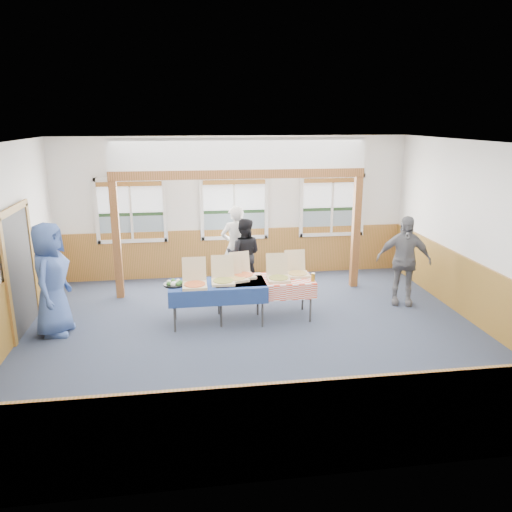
{
  "coord_description": "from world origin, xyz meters",
  "views": [
    {
      "loc": [
        -1.12,
        -7.73,
        3.58
      ],
      "look_at": [
        0.14,
        1.0,
        1.13
      ],
      "focal_mm": 35.0,
      "sensor_mm": 36.0,
      "label": 1
    }
  ],
  "objects": [
    {
      "name": "post_left",
      "position": [
        -2.5,
        2.3,
        1.2
      ],
      "size": [
        0.15,
        0.15,
        2.4
      ],
      "primitive_type": "cube",
      "color": "brown",
      "rests_on": "floor"
    },
    {
      "name": "man_blue",
      "position": [
        -3.38,
        0.61,
        0.97
      ],
      "size": [
        0.73,
        1.02,
        1.95
      ],
      "primitive_type": "imported",
      "rotation": [
        0.0,
        0.0,
        1.45
      ],
      "color": "#3A5493",
      "rests_on": "floor"
    },
    {
      "name": "table_right",
      "position": [
        0.25,
        0.76,
        0.7
      ],
      "size": [
        1.96,
        1.46,
        0.76
      ],
      "rotation": [
        0.0,
        0.0,
        0.38
      ],
      "color": "#333333",
      "rests_on": "floor"
    },
    {
      "name": "pizza_box_c",
      "position": [
        -0.5,
        0.67,
        0.82
      ],
      "size": [
        0.43,
        0.51,
        0.44
      ],
      "rotation": [
        0.0,
        0.0,
        -0.04
      ],
      "color": "#D4B68D",
      "rests_on": "table_right"
    },
    {
      "name": "veggie_tray",
      "position": [
        -1.35,
        0.64,
        0.79
      ],
      "size": [
        0.38,
        0.38,
        0.09
      ],
      "color": "black",
      "rests_on": "table_left"
    },
    {
      "name": "pizza_box_b",
      "position": [
        -0.26,
        0.8,
        0.82
      ],
      "size": [
        0.49,
        0.54,
        0.41
      ],
      "rotation": [
        0.0,
        0.0,
        0.28
      ],
      "color": "#D4B68D",
      "rests_on": "table_left"
    },
    {
      "name": "wall_front",
      "position": [
        0.0,
        -3.5,
        1.6
      ],
      "size": [
        8.0,
        0.0,
        8.0
      ],
      "primitive_type": "plane",
      "rotation": [
        -1.57,
        0.0,
        0.0
      ],
      "color": "silver",
      "rests_on": "floor"
    },
    {
      "name": "cased_opening",
      "position": [
        -3.96,
        0.9,
        1.05
      ],
      "size": [
        0.06,
        1.3,
        2.1
      ],
      "primitive_type": "cube",
      "color": "#333333",
      "rests_on": "wall_left"
    },
    {
      "name": "woman_white",
      "position": [
        -0.06,
        2.73,
        0.89
      ],
      "size": [
        0.73,
        0.56,
        1.78
      ],
      "primitive_type": "imported",
      "rotation": [
        0.0,
        0.0,
        3.36
      ],
      "color": "silver",
      "rests_on": "floor"
    },
    {
      "name": "wall_right",
      "position": [
        4.0,
        0.0,
        1.6
      ],
      "size": [
        0.0,
        8.0,
        8.0
      ],
      "primitive_type": "plane",
      "rotation": [
        1.57,
        0.0,
        -1.57
      ],
      "color": "silver",
      "rests_on": "floor"
    },
    {
      "name": "window_right",
      "position": [
        2.3,
        3.46,
        1.68
      ],
      "size": [
        1.56,
        0.1,
        1.46
      ],
      "color": "silver",
      "rests_on": "wall_back"
    },
    {
      "name": "post_right",
      "position": [
        2.5,
        2.3,
        1.2
      ],
      "size": [
        0.15,
        0.15,
        2.4
      ],
      "primitive_type": "cube",
      "color": "brown",
      "rests_on": "floor"
    },
    {
      "name": "wainscot_back",
      "position": [
        0.0,
        3.48,
        0.55
      ],
      "size": [
        7.98,
        0.05,
        1.1
      ],
      "primitive_type": "cube",
      "color": "brown",
      "rests_on": "floor"
    },
    {
      "name": "drink_glass",
      "position": [
        1.1,
        0.51,
        0.83
      ],
      "size": [
        0.07,
        0.07,
        0.15
      ],
      "primitive_type": "cylinder",
      "color": "#896116",
      "rests_on": "table_right"
    },
    {
      "name": "window_mid",
      "position": [
        0.0,
        3.46,
        1.68
      ],
      "size": [
        1.56,
        0.1,
        1.46
      ],
      "color": "silver",
      "rests_on": "wall_back"
    },
    {
      "name": "pizza_box_e",
      "position": [
        0.5,
        0.69,
        0.82
      ],
      "size": [
        0.42,
        0.51,
        0.44
      ],
      "rotation": [
        0.0,
        0.0,
        -0.05
      ],
      "color": "#D4B68D",
      "rests_on": "table_right"
    },
    {
      "name": "wainscot_front",
      "position": [
        0.0,
        -3.48,
        0.55
      ],
      "size": [
        7.98,
        0.05,
        1.1
      ],
      "primitive_type": "cube",
      "color": "brown",
      "rests_on": "floor"
    },
    {
      "name": "wainscot_left",
      "position": [
        -3.98,
        0.0,
        0.55
      ],
      "size": [
        0.05,
        6.98,
        1.1
      ],
      "primitive_type": "cube",
      "color": "brown",
      "rests_on": "floor"
    },
    {
      "name": "floor",
      "position": [
        0.0,
        0.0,
        0.0
      ],
      "size": [
        8.0,
        8.0,
        0.0
      ],
      "primitive_type": "plane",
      "color": "#273040",
      "rests_on": "ground"
    },
    {
      "name": "ceiling",
      "position": [
        0.0,
        0.0,
        3.2
      ],
      "size": [
        8.0,
        8.0,
        0.0
      ],
      "primitive_type": "plane",
      "rotation": [
        3.14,
        0.0,
        0.0
      ],
      "color": "white",
      "rests_on": "wall_back"
    },
    {
      "name": "wall_back",
      "position": [
        0.0,
        3.5,
        1.6
      ],
      "size": [
        8.0,
        0.0,
        8.0
      ],
      "primitive_type": "plane",
      "rotation": [
        1.57,
        0.0,
        0.0
      ],
      "color": "silver",
      "rests_on": "floor"
    },
    {
      "name": "pizza_box_f",
      "position": [
        0.9,
        0.91,
        0.82
      ],
      "size": [
        0.4,
        0.48,
        0.43
      ],
      "rotation": [
        0.0,
        0.0,
        0.02
      ],
      "color": "#D4B68D",
      "rests_on": "table_right"
    },
    {
      "name": "pizza_box_a",
      "position": [
        -1.0,
        0.54,
        0.83
      ],
      "size": [
        0.42,
        0.51,
        0.46
      ],
      "rotation": [
        0.0,
        0.0,
        -0.01
      ],
      "color": "#D4B68D",
      "rests_on": "table_left"
    },
    {
      "name": "person_grey",
      "position": [
        3.08,
        1.13,
        0.89
      ],
      "size": [
        1.12,
        0.74,
        1.77
      ],
      "primitive_type": "imported",
      "rotation": [
        0.0,
        0.0,
        -0.32
      ],
      "color": "slate",
      "rests_on": "floor"
    },
    {
      "name": "table_left",
      "position": [
        -0.6,
        0.64,
        0.7
      ],
      "size": [
        1.8,
        1.02,
        0.76
      ],
      "rotation": [
        0.0,
        0.0,
        -0.16
      ],
      "color": "#333333",
      "rests_on": "floor"
    },
    {
      "name": "pizza_box_d",
      "position": [
        -0.11,
        0.95,
        0.82
      ],
      "size": [
        0.47,
        0.54,
        0.42
      ],
      "rotation": [
        0.0,
        0.0,
        0.21
      ],
      "color": "#D4B68D",
      "rests_on": "table_right"
    },
    {
      "name": "cross_beam",
      "position": [
        0.0,
        2.3,
        2.49
      ],
      "size": [
        5.15,
        0.18,
        0.18
      ],
      "primitive_type": "cube",
      "color": "brown",
      "rests_on": "post_left"
    },
    {
      "name": "wainscot_right",
      "position": [
        3.98,
        0.0,
        0.55
      ],
      "size": [
        0.05,
        6.98,
        1.1
      ],
      "primitive_type": "cube",
      "color": "brown",
      "rests_on": "floor"
    },
    {
      "name": "window_left",
      "position": [
        -2.3,
        3.46,
        1.68
      ],
      "size": [
        1.56,
        0.1,
        1.46
      ],
      "color": "silver",
      "rests_on": "wall_back"
    },
    {
      "name": "woman_black",
      "position": [
        0.09,
        2.44,
        0.77
      ],
      "size": [
        0.87,
        0.75,
        1.55
      ],
      "primitive_type": "imported",
      "rotation": [
        0.0,
        0.0,
        2.9
      ],
      "color": "black",
      "rests_on": "floor"
    }
  ]
}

